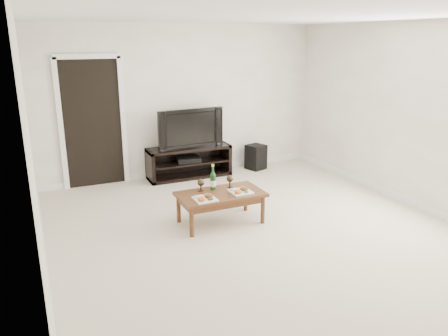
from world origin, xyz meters
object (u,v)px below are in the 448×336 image
media_console (189,162)px  coffee_table (221,208)px  television (188,128)px  subwoofer (256,157)px

media_console → coffee_table: size_ratio=1.30×
media_console → television: 0.61m
television → subwoofer: television is taller
television → subwoofer: 1.46m
media_console → coffee_table: 2.07m
subwoofer → coffee_table: size_ratio=0.41×
television → subwoofer: bearing=-5.9°
subwoofer → coffee_table: 2.57m
media_console → subwoofer: bearing=-1.7°
media_console → television: bearing=0.0°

